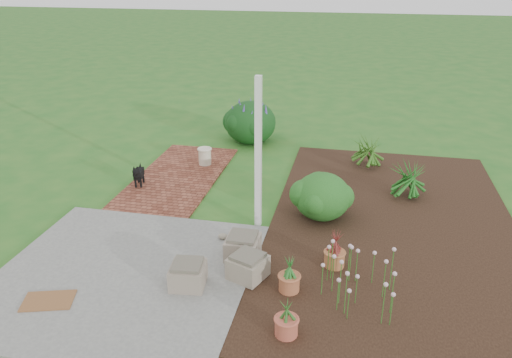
% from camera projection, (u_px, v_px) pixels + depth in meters
% --- Properties ---
extents(ground, '(80.00, 80.00, 0.00)m').
position_uv_depth(ground, '(239.00, 226.00, 8.30)').
color(ground, '#22611E').
rests_on(ground, ground).
extents(concrete_patio, '(3.50, 3.50, 0.04)m').
position_uv_depth(concrete_patio, '(123.00, 275.00, 6.96)').
color(concrete_patio, slate).
rests_on(concrete_patio, ground).
extents(brick_path, '(1.60, 3.50, 0.04)m').
position_uv_depth(brick_path, '(179.00, 176.00, 10.18)').
color(brick_path, brown).
rests_on(brick_path, ground).
extents(garden_bed, '(4.00, 7.00, 0.03)m').
position_uv_depth(garden_bed, '(393.00, 226.00, 8.26)').
color(garden_bed, black).
rests_on(garden_bed, ground).
extents(veranda_post, '(0.10, 0.10, 2.50)m').
position_uv_depth(veranda_post, '(258.00, 155.00, 7.83)').
color(veranda_post, white).
rests_on(veranda_post, ground).
extents(stone_trough_near, '(0.50, 0.50, 0.30)m').
position_uv_depth(stone_trough_near, '(188.00, 275.00, 6.65)').
color(stone_trough_near, gray).
rests_on(stone_trough_near, concrete_patio).
extents(stone_trough_mid, '(0.48, 0.48, 0.32)m').
position_uv_depth(stone_trough_mid, '(243.00, 247.00, 7.29)').
color(stone_trough_mid, gray).
rests_on(stone_trough_mid, concrete_patio).
extents(stone_trough_far, '(0.59, 0.59, 0.30)m').
position_uv_depth(stone_trough_far, '(248.00, 267.00, 6.83)').
color(stone_trough_far, '#726B55').
rests_on(stone_trough_far, concrete_patio).
extents(coir_doormat, '(0.72, 0.57, 0.02)m').
position_uv_depth(coir_doormat, '(48.00, 301.00, 6.38)').
color(coir_doormat, brown).
rests_on(coir_doormat, concrete_patio).
extents(black_dog, '(0.22, 0.49, 0.43)m').
position_uv_depth(black_dog, '(138.00, 174.00, 9.60)').
color(black_dog, black).
rests_on(black_dog, brick_path).
extents(cream_ceramic_urn, '(0.35, 0.35, 0.35)m').
position_uv_depth(cream_ceramic_urn, '(205.00, 156.00, 10.67)').
color(cream_ceramic_urn, beige).
rests_on(cream_ceramic_urn, brick_path).
extents(evergreen_shrub, '(1.19, 1.19, 0.81)m').
position_uv_depth(evergreen_shrub, '(322.00, 195.00, 8.38)').
color(evergreen_shrub, '#0C4315').
rests_on(evergreen_shrub, garden_bed).
extents(agapanthus_clump_back, '(1.07, 1.07, 0.78)m').
position_uv_depth(agapanthus_clump_back, '(407.00, 176.00, 9.16)').
color(agapanthus_clump_back, '#0D4316').
rests_on(agapanthus_clump_back, garden_bed).
extents(agapanthus_clump_front, '(1.06, 1.06, 0.80)m').
position_uv_depth(agapanthus_clump_front, '(367.00, 148.00, 10.51)').
color(agapanthus_clump_front, '#174111').
rests_on(agapanthus_clump_front, garden_bed).
extents(pink_flower_patch, '(1.27, 1.27, 0.64)m').
position_uv_depth(pink_flower_patch, '(358.00, 278.00, 6.32)').
color(pink_flower_patch, '#113D0F').
rests_on(pink_flower_patch, garden_bed).
extents(terracotta_pot_bronze, '(0.33, 0.33, 0.24)m').
position_uv_depth(terracotta_pot_bronze, '(334.00, 259.00, 7.10)').
color(terracotta_pot_bronze, '#AA6539').
rests_on(terracotta_pot_bronze, garden_bed).
extents(terracotta_pot_small_left, '(0.35, 0.35, 0.23)m').
position_uv_depth(terracotta_pot_small_left, '(289.00, 283.00, 6.57)').
color(terracotta_pot_small_left, '#A85B38').
rests_on(terracotta_pot_small_left, garden_bed).
extents(terracotta_pot_small_right, '(0.31, 0.31, 0.23)m').
position_uv_depth(terracotta_pot_small_right, '(286.00, 326.00, 5.78)').
color(terracotta_pot_small_right, '#B3503C').
rests_on(terracotta_pot_small_right, garden_bed).
extents(purple_flowering_bush, '(1.44, 1.44, 1.04)m').
position_uv_depth(purple_flowering_bush, '(250.00, 121.00, 11.99)').
color(purple_flowering_bush, black).
rests_on(purple_flowering_bush, ground).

